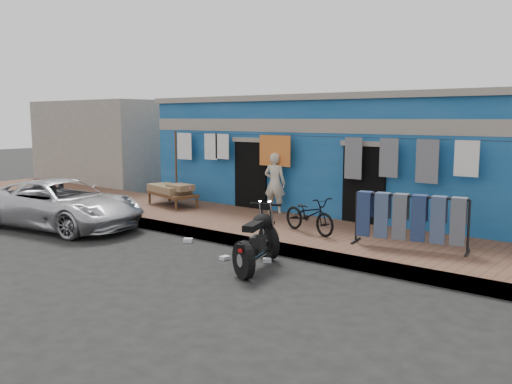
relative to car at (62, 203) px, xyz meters
The scene contains 15 objects.
ground 4.90m from the car, ahead, with size 80.00×80.00×0.00m, color black.
sidewalk 5.61m from the car, 29.57° to the left, with size 28.00×3.00×0.25m, color brown.
curb 5.05m from the car, 15.05° to the left, with size 28.00×0.10×0.25m, color gray.
building 8.38m from the car, 54.24° to the left, with size 12.20×5.20×3.36m.
neighbor_left 9.19m from the car, 132.28° to the left, with size 6.00×5.00×3.40m, color #9E9384.
clothesline 6.15m from the car, 41.52° to the left, with size 10.06×0.06×2.10m.
car is the anchor object (origin of this frame).
seated_person 5.44m from the car, 46.87° to the left, with size 0.58×0.38×1.60m, color beige.
bicycle 6.29m from the car, 23.13° to the left, with size 0.54×1.53×0.99m, color black.
motorcycle 6.12m from the car, ahead, with size 1.19×1.87×1.14m, color black, non-canonical shape.
charpoy 3.18m from the car, 78.09° to the left, with size 1.99×1.28×0.62m, color brown, non-canonical shape.
jeans_rack 8.44m from the car, 17.65° to the left, with size 2.29×0.89×1.08m, color black, non-canonical shape.
litter_a 3.76m from the car, 14.00° to the left, with size 0.20×0.15×0.09m, color silver.
litter_b 6.08m from the car, ahead, with size 0.16×0.12×0.08m, color silver.
litter_c 5.28m from the car, ahead, with size 0.18×0.14×0.07m, color silver.
Camera 1 is at (7.37, -7.06, 2.76)m, focal length 38.00 mm.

